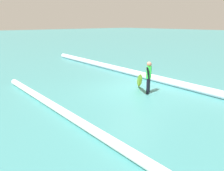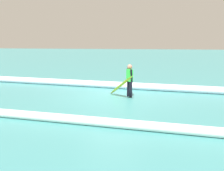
{
  "view_description": "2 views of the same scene",
  "coord_description": "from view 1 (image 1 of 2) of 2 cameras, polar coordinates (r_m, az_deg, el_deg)",
  "views": [
    {
      "loc": [
        -7.18,
        7.84,
        3.22
      ],
      "look_at": [
        -0.56,
        1.9,
        0.71
      ],
      "focal_mm": 36.21,
      "sensor_mm": 36.0,
      "label": 1
    },
    {
      "loc": [
        -2.78,
        11.09,
        2.43
      ],
      "look_at": [
        -0.44,
        1.83,
        0.84
      ],
      "focal_mm": 41.04,
      "sensor_mm": 36.0,
      "label": 2
    }
  ],
  "objects": [
    {
      "name": "ground_plane",
      "position": [
        11.11,
        5.4,
        -1.19
      ],
      "size": [
        183.0,
        183.0,
        0.0
      ],
      "primitive_type": "plane",
      "color": "teal"
    },
    {
      "name": "surfer",
      "position": [
        10.59,
        9.25,
        2.48
      ],
      "size": [
        0.35,
        0.6,
        1.48
      ],
      "rotation": [
        0.0,
        0.0,
        5.26
      ],
      "color": "black",
      "rests_on": "ground_plane"
    },
    {
      "name": "surfboard",
      "position": [
        10.72,
        6.96,
        1.17
      ],
      "size": [
        1.49,
        1.6,
        1.13
      ],
      "color": "yellow",
      "rests_on": "ground_plane"
    },
    {
      "name": "wave_crest_foreground",
      "position": [
        14.33,
        4.48,
        3.43
      ],
      "size": [
        18.53,
        1.56,
        0.36
      ],
      "primitive_type": "cylinder",
      "rotation": [
        0.0,
        1.57,
        -0.06
      ],
      "color": "white",
      "rests_on": "ground_plane"
    },
    {
      "name": "wave_crest_midground",
      "position": [
        6.33,
        -1.18,
        -13.38
      ],
      "size": [
        15.99,
        0.86,
        0.28
      ],
      "primitive_type": "cylinder",
      "rotation": [
        0.0,
        1.57,
        -0.04
      ],
      "color": "white",
      "rests_on": "ground_plane"
    }
  ]
}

